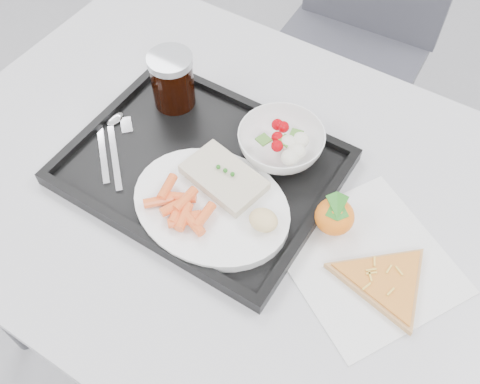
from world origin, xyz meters
The scene contains 14 objects.
table centered at (0.00, 0.30, 0.68)m, with size 1.20×0.80×0.75m.
chair centered at (-0.13, 1.07, 0.54)m, with size 0.44×0.44×0.93m.
tray centered at (-0.10, 0.29, 0.76)m, with size 0.45×0.35×0.03m.
dinner_plate centered at (-0.04, 0.23, 0.77)m, with size 0.27×0.27×0.02m.
fish_fillet centered at (-0.05, 0.28, 0.79)m, with size 0.15×0.11×0.03m.
bread_roll centered at (0.06, 0.24, 0.80)m, with size 0.06×0.05×0.03m.
salad_bowl centered at (0.00, 0.40, 0.79)m, with size 0.15×0.15×0.05m.
cola_glass centered at (-0.24, 0.40, 0.82)m, with size 0.08×0.08×0.11m.
cutlery centered at (-0.27, 0.25, 0.77)m, with size 0.14×0.15×0.01m.
napkin centered at (0.22, 0.28, 0.75)m, with size 0.34×0.33×0.00m.
tangerine centered at (0.14, 0.31, 0.79)m, with size 0.08×0.08×0.07m.
pizza_slice centered at (0.26, 0.26, 0.76)m, with size 0.23×0.23×0.02m.
carrot_pile centered at (-0.07, 0.19, 0.80)m, with size 0.12×0.08×0.03m.
salad_contents centered at (0.01, 0.39, 0.80)m, with size 0.09×0.08×0.03m.
Camera 1 is at (0.26, -0.16, 1.50)m, focal length 40.00 mm.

